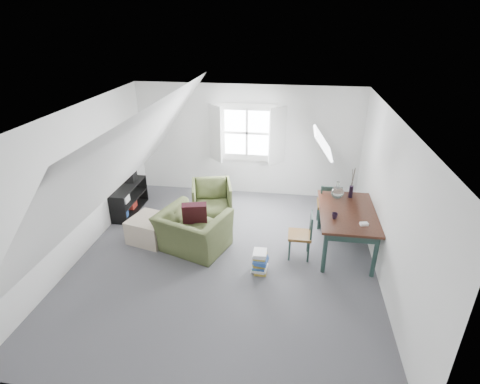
% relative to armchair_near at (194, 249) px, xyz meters
% --- Properties ---
extents(floor, '(5.50, 5.50, 0.00)m').
position_rel_armchair_near_xyz_m(floor, '(0.61, -0.21, 0.00)').
color(floor, '#4E4E53').
rests_on(floor, ground).
extents(ceiling, '(5.50, 5.50, 0.00)m').
position_rel_armchair_near_xyz_m(ceiling, '(0.61, -0.21, 2.50)').
color(ceiling, white).
rests_on(ceiling, wall_back).
extents(wall_back, '(5.00, 0.00, 5.00)m').
position_rel_armchair_near_xyz_m(wall_back, '(0.61, 2.54, 1.25)').
color(wall_back, white).
rests_on(wall_back, ground).
extents(wall_front, '(5.00, 0.00, 5.00)m').
position_rel_armchair_near_xyz_m(wall_front, '(0.61, -2.96, 1.25)').
color(wall_front, white).
rests_on(wall_front, ground).
extents(wall_left, '(0.00, 5.50, 5.50)m').
position_rel_armchair_near_xyz_m(wall_left, '(-1.89, -0.21, 1.25)').
color(wall_left, white).
rests_on(wall_left, ground).
extents(wall_right, '(0.00, 5.50, 5.50)m').
position_rel_armchair_near_xyz_m(wall_right, '(3.11, -0.21, 1.25)').
color(wall_right, white).
rests_on(wall_right, ground).
extents(slope_left, '(3.19, 5.50, 4.48)m').
position_rel_armchair_near_xyz_m(slope_left, '(-0.94, -0.21, 1.78)').
color(slope_left, white).
rests_on(slope_left, wall_left).
extents(slope_right, '(3.19, 5.50, 4.48)m').
position_rel_armchair_near_xyz_m(slope_right, '(2.16, -0.21, 1.78)').
color(slope_right, white).
rests_on(slope_right, wall_right).
extents(dormer_window, '(1.71, 0.35, 1.30)m').
position_rel_armchair_near_xyz_m(dormer_window, '(0.61, 2.46, 1.45)').
color(dormer_window, white).
rests_on(dormer_window, wall_back).
extents(skylight, '(0.35, 0.75, 0.47)m').
position_rel_armchair_near_xyz_m(skylight, '(2.16, 1.09, 1.75)').
color(skylight, white).
rests_on(skylight, slope_right).
extents(armchair_near, '(1.39, 1.30, 0.73)m').
position_rel_armchair_near_xyz_m(armchair_near, '(0.00, 0.00, 0.00)').
color(armchair_near, '#424C27').
rests_on(armchair_near, floor).
extents(armchair_far, '(0.96, 0.98, 0.74)m').
position_rel_armchair_near_xyz_m(armchair_far, '(0.05, 1.30, 0.00)').
color(armchair_far, '#424C27').
rests_on(armchair_far, floor).
extents(throw_pillow, '(0.48, 0.35, 0.45)m').
position_rel_armchair_near_xyz_m(throw_pillow, '(0.00, 0.15, 0.65)').
color(throw_pillow, '#340E16').
rests_on(throw_pillow, armchair_near).
extents(ottoman, '(0.81, 0.81, 0.45)m').
position_rel_armchair_near_xyz_m(ottoman, '(-0.88, 0.19, 0.22)').
color(ottoman, tan).
rests_on(ottoman, floor).
extents(dining_table, '(0.94, 1.57, 0.79)m').
position_rel_armchair_near_xyz_m(dining_table, '(2.64, 0.37, 0.68)').
color(dining_table, black).
rests_on(dining_table, floor).
extents(demijohn, '(0.23, 0.23, 0.32)m').
position_rel_armchair_near_xyz_m(demijohn, '(2.49, 0.82, 0.92)').
color(demijohn, silver).
rests_on(demijohn, dining_table).
extents(vase_twigs, '(0.07, 0.08, 0.57)m').
position_rel_armchair_near_xyz_m(vase_twigs, '(2.74, 0.92, 0.91)').
color(vase_twigs, black).
rests_on(vase_twigs, dining_table).
extents(cup, '(0.13, 0.13, 0.10)m').
position_rel_armchair_near_xyz_m(cup, '(2.39, 0.07, 0.79)').
color(cup, black).
rests_on(cup, dining_table).
extents(paper_box, '(0.14, 0.11, 0.04)m').
position_rel_armchair_near_xyz_m(paper_box, '(2.84, -0.08, 0.81)').
color(paper_box, white).
rests_on(paper_box, dining_table).
extents(dining_chair_far, '(0.44, 0.44, 0.94)m').
position_rel_armchair_near_xyz_m(dining_chair_far, '(2.40, 1.17, 0.49)').
color(dining_chair_far, brown).
rests_on(dining_chair_far, floor).
extents(dining_chair_near, '(0.39, 0.39, 0.83)m').
position_rel_armchair_near_xyz_m(dining_chair_near, '(1.88, 0.06, 0.44)').
color(dining_chair_near, brown).
rests_on(dining_chair_near, floor).
extents(media_shelf, '(0.39, 1.17, 0.60)m').
position_rel_armchair_near_xyz_m(media_shelf, '(-1.74, 1.16, 0.27)').
color(media_shelf, black).
rests_on(media_shelf, floor).
extents(electronics_box, '(0.22, 0.29, 0.22)m').
position_rel_armchair_near_xyz_m(electronics_box, '(-1.74, 1.45, 0.69)').
color(electronics_box, black).
rests_on(electronics_box, media_shelf).
extents(magazine_stack, '(0.28, 0.33, 0.37)m').
position_rel_armchair_near_xyz_m(magazine_stack, '(1.23, -0.48, 0.19)').
color(magazine_stack, '#B29933').
rests_on(magazine_stack, floor).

